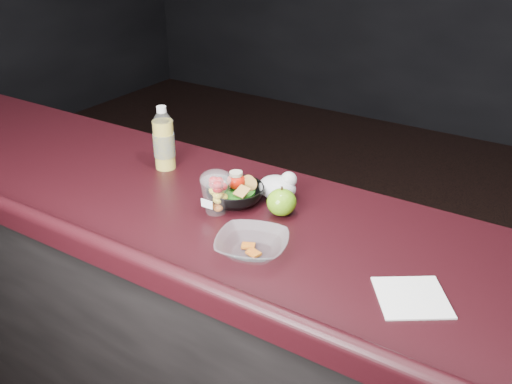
# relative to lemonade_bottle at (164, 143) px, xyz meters

# --- Properties ---
(counter) EXTENTS (4.06, 0.71, 1.02)m
(counter) POSITION_rel_lemonade_bottle_xyz_m (0.40, -0.14, -0.60)
(counter) COLOR black
(counter) RESTS_ON ground
(lemonade_bottle) EXTENTS (0.07, 0.07, 0.22)m
(lemonade_bottle) POSITION_rel_lemonade_bottle_xyz_m (0.00, 0.00, 0.00)
(lemonade_bottle) COLOR gold
(lemonade_bottle) RESTS_ON counter
(fruit_cup) EXTENTS (0.09, 0.09, 0.13)m
(fruit_cup) POSITION_rel_lemonade_bottle_xyz_m (0.33, -0.16, -0.03)
(fruit_cup) COLOR white
(fruit_cup) RESTS_ON counter
(green_apple) EXTENTS (0.09, 0.09, 0.09)m
(green_apple) POSITION_rel_lemonade_bottle_xyz_m (0.51, -0.07, -0.05)
(green_apple) COLOR #4F8D10
(green_apple) RESTS_ON counter
(plastic_bag) EXTENTS (0.12, 0.10, 0.09)m
(plastic_bag) POSITION_rel_lemonade_bottle_xyz_m (0.45, 0.02, -0.05)
(plastic_bag) COLOR silver
(plastic_bag) RESTS_ON counter
(snack_bowl) EXTENTS (0.22, 0.22, 0.10)m
(snack_bowl) POSITION_rel_lemonade_bottle_xyz_m (0.35, -0.08, -0.06)
(snack_bowl) COLOR black
(snack_bowl) RESTS_ON counter
(takeout_bowl) EXTENTS (0.24, 0.24, 0.05)m
(takeout_bowl) POSITION_rel_lemonade_bottle_xyz_m (0.54, -0.29, -0.07)
(takeout_bowl) COLOR silver
(takeout_bowl) RESTS_ON counter
(paper_napkin) EXTENTS (0.22, 0.22, 0.00)m
(paper_napkin) POSITION_rel_lemonade_bottle_xyz_m (0.96, -0.25, -0.09)
(paper_napkin) COLOR white
(paper_napkin) RESTS_ON counter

